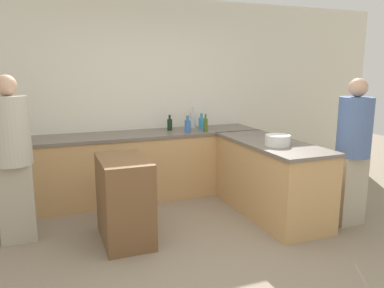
# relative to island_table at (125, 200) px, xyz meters

# --- Properties ---
(ground_plane) EXTENTS (14.00, 14.00, 0.00)m
(ground_plane) POSITION_rel_island_table_xyz_m (0.59, -0.81, -0.43)
(ground_plane) COLOR gray
(wall_back) EXTENTS (8.00, 0.06, 2.70)m
(wall_back) POSITION_rel_island_table_xyz_m (0.59, 1.59, 0.92)
(wall_back) COLOR silver
(wall_back) RESTS_ON ground_plane
(counter_back) EXTENTS (3.07, 0.69, 0.89)m
(counter_back) POSITION_rel_island_table_xyz_m (0.59, 1.24, 0.02)
(counter_back) COLOR tan
(counter_back) RESTS_ON ground_plane
(counter_peninsula) EXTENTS (0.69, 1.67, 0.89)m
(counter_peninsula) POSITION_rel_island_table_xyz_m (1.78, 0.09, 0.02)
(counter_peninsula) COLOR tan
(counter_peninsula) RESTS_ON ground_plane
(island_table) EXTENTS (0.47, 0.78, 0.86)m
(island_table) POSITION_rel_island_table_xyz_m (0.00, 0.00, 0.00)
(island_table) COLOR brown
(island_table) RESTS_ON ground_plane
(mixing_bowl) EXTENTS (0.28, 0.28, 0.12)m
(mixing_bowl) POSITION_rel_island_table_xyz_m (1.72, -0.13, 0.52)
(mixing_bowl) COLOR white
(mixing_bowl) RESTS_ON counter_peninsula
(water_bottle_blue) EXTENTS (0.08, 0.08, 0.23)m
(water_bottle_blue) POSITION_rel_island_table_xyz_m (1.09, 1.07, 0.55)
(water_bottle_blue) COLOR #386BB7
(water_bottle_blue) RESTS_ON counter_back
(dish_soap_bottle) EXTENTS (0.08, 0.08, 0.22)m
(dish_soap_bottle) POSITION_rel_island_table_xyz_m (1.38, 1.27, 0.55)
(dish_soap_bottle) COLOR #338CBF
(dish_soap_bottle) RESTS_ON counter_back
(vinegar_bottle_clear) EXTENTS (0.07, 0.07, 0.30)m
(vinegar_bottle_clear) POSITION_rel_island_table_xyz_m (1.30, 1.40, 0.58)
(vinegar_bottle_clear) COLOR silver
(vinegar_bottle_clear) RESTS_ON counter_back
(wine_bottle_dark) EXTENTS (0.07, 0.07, 0.21)m
(wine_bottle_dark) POSITION_rel_island_table_xyz_m (0.92, 1.33, 0.54)
(wine_bottle_dark) COLOR black
(wine_bottle_dark) RESTS_ON counter_back
(olive_oil_bottle) EXTENTS (0.06, 0.06, 0.24)m
(olive_oil_bottle) POSITION_rel_island_table_xyz_m (1.34, 1.05, 0.55)
(olive_oil_bottle) COLOR #475B1E
(olive_oil_bottle) RESTS_ON counter_back
(person_by_range) EXTENTS (0.37, 0.37, 1.68)m
(person_by_range) POSITION_rel_island_table_xyz_m (-1.02, 0.37, 0.48)
(person_by_range) COLOR #ADA38E
(person_by_range) RESTS_ON ground_plane
(person_at_peninsula) EXTENTS (0.36, 0.36, 1.64)m
(person_at_peninsula) POSITION_rel_island_table_xyz_m (2.44, -0.51, 0.45)
(person_at_peninsula) COLOR #ADA38E
(person_at_peninsula) RESTS_ON ground_plane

